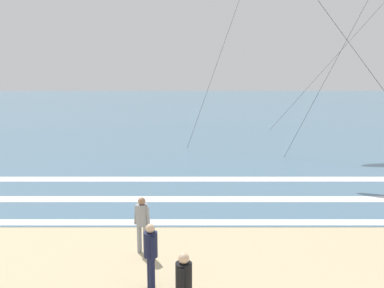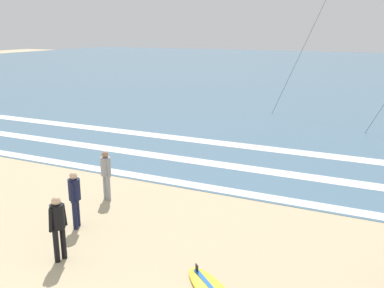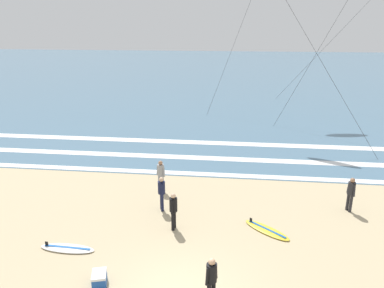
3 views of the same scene
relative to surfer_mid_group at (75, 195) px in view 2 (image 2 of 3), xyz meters
The scene contains 7 objects.
ocean_surface 48.92m from the surfer_mid_group, 88.00° to the left, with size 140.00×90.00×0.01m, color slate.
wave_foam_shoreline 4.94m from the surfer_mid_group, 61.99° to the left, with size 58.55×0.55×0.01m, color white.
wave_foam_mid_break 6.96m from the surfer_mid_group, 80.30° to the left, with size 37.84×0.75×0.01m, color white.
wave_foam_outer_break 9.96m from the surfer_mid_group, 83.32° to the left, with size 57.21×0.85×0.01m, color white.
surfer_mid_group is the anchor object (origin of this frame).
surfer_left_near 2.02m from the surfer_mid_group, 102.27° to the left, with size 0.50×0.32×1.60m.
surfer_left_far 1.70m from the surfer_mid_group, 62.60° to the right, with size 0.32×0.52×1.60m.
Camera 2 is at (5.71, -2.77, 5.29)m, focal length 40.04 mm.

